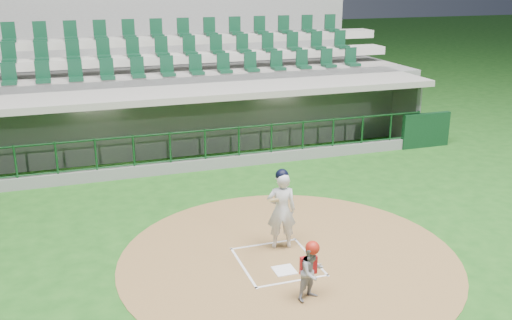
{
  "coord_description": "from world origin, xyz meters",
  "views": [
    {
      "loc": [
        -3.82,
        -10.25,
        5.73
      ],
      "look_at": [
        0.5,
        2.6,
        1.3
      ],
      "focal_mm": 40.0,
      "sensor_mm": 36.0,
      "label": 1
    }
  ],
  "objects": [
    {
      "name": "ground",
      "position": [
        0.0,
        0.0,
        0.0
      ],
      "size": [
        120.0,
        120.0,
        0.0
      ],
      "primitive_type": "plane",
      "color": "#1A4D16",
      "rests_on": "ground"
    },
    {
      "name": "batter",
      "position": [
        0.31,
        0.32,
        0.92
      ],
      "size": [
        0.9,
        0.92,
        1.81
      ],
      "color": "silver",
      "rests_on": "dirt_circle"
    },
    {
      "name": "home_plate",
      "position": [
        0.0,
        -0.7,
        0.02
      ],
      "size": [
        0.43,
        0.43,
        0.02
      ],
      "primitive_type": "cube",
      "color": "white",
      "rests_on": "dirt_circle"
    },
    {
      "name": "dirt_circle",
      "position": [
        0.3,
        -0.2,
        0.01
      ],
      "size": [
        7.2,
        7.2,
        0.01
      ],
      "primitive_type": "cylinder",
      "color": "brown",
      "rests_on": "ground"
    },
    {
      "name": "seating_deck",
      "position": [
        0.0,
        10.91,
        1.42
      ],
      "size": [
        17.0,
        6.72,
        5.15
      ],
      "color": "slate",
      "rests_on": "ground"
    },
    {
      "name": "catcher",
      "position": [
        0.09,
        -1.81,
        0.59
      ],
      "size": [
        0.63,
        0.56,
        1.16
      ],
      "color": "#95959A",
      "rests_on": "dirt_circle"
    },
    {
      "name": "dugout_structure",
      "position": [
        0.11,
        7.83,
        0.96
      ],
      "size": [
        16.4,
        3.7,
        3.0
      ],
      "color": "slate",
      "rests_on": "ground"
    },
    {
      "name": "batter_box_chalk",
      "position": [
        0.0,
        -0.3,
        0.02
      ],
      "size": [
        1.55,
        1.8,
        0.01
      ],
      "color": "white",
      "rests_on": "ground"
    }
  ]
}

